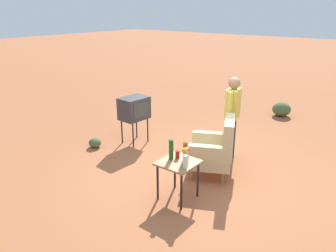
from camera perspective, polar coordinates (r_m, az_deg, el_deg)
The scene contains 12 objects.
ground_plane at distance 6.09m, azimuth 6.73°, elevation -7.94°, with size 60.00×60.00×0.00m, color #A05B38.
armchair at distance 5.82m, azimuth 8.23°, elevation -3.96°, with size 1.02×1.03×1.06m.
side_table at distance 5.05m, azimuth 1.76°, elevation -7.18°, with size 0.56×0.56×0.63m.
tv_on_stand at distance 7.11m, azimuth -5.90°, elevation 3.03°, with size 0.63×0.48×1.03m.
person_standing at distance 6.32m, azimuth 11.10°, elevation 2.08°, with size 0.56×0.30×1.64m.
bottle_short_clear at distance 4.78m, azimuth 3.03°, elevation -6.23°, with size 0.06×0.06×0.20m, color silver.
bottle_wine_green at distance 5.02m, azimuth 0.54°, elevation -4.12°, with size 0.07×0.07×0.32m, color #1E5623.
soda_can_red at distance 5.10m, azimuth 1.64°, elevation -4.97°, with size 0.07×0.07×0.12m, color red.
bottle_tall_amber at distance 5.00m, azimuth 3.04°, elevation -4.39°, with size 0.07×0.07×0.30m, color brown.
flower_vase at distance 4.89m, azimuth 3.12°, elevation -5.02°, with size 0.14×0.10×0.27m.
shrub_near at distance 9.58m, azimuth 19.13°, elevation 2.77°, with size 0.49×0.49×0.38m, color #475B33.
shrub_lone at distance 7.21m, azimuth -12.58°, elevation -2.84°, with size 0.27×0.27×0.21m, color #475B33.
Camera 1 is at (4.67, 2.71, 2.83)m, focal length 35.06 mm.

